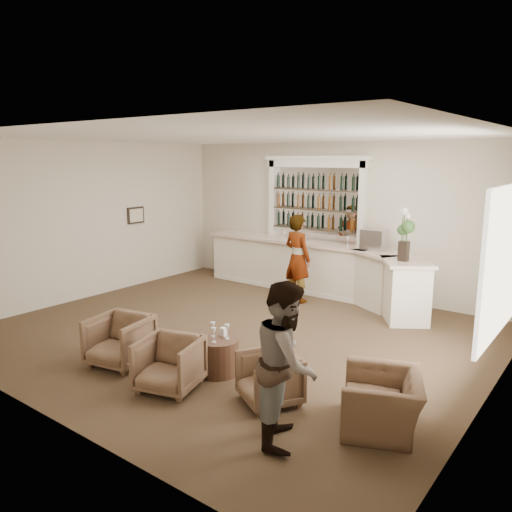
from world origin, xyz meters
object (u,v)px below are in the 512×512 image
at_px(armchair_left, 120,341).
at_px(guest, 287,362).
at_px(armchair_far, 382,402).
at_px(cocktail_table, 218,356).
at_px(espresso_machine, 374,239).
at_px(bar_counter, 317,269).
at_px(armchair_right, 269,378).
at_px(armchair_center, 169,364).
at_px(flower_vase, 405,231).
at_px(sommelier, 297,258).

bearing_deg(armchair_left, guest, -14.58).
bearing_deg(armchair_far, guest, -65.05).
bearing_deg(cocktail_table, espresso_machine, 86.04).
relative_size(bar_counter, guest, 3.28).
bearing_deg(guest, armchair_right, 20.64).
bearing_deg(bar_counter, armchair_right, -66.36).
bearing_deg(espresso_machine, guest, -76.70).
bearing_deg(armchair_center, armchair_far, -0.07).
height_order(armchair_center, armchair_right, armchair_center).
bearing_deg(flower_vase, armchair_right, -91.76).
bearing_deg(sommelier, bar_counter, -82.23).
bearing_deg(armchair_left, bar_counter, 74.67).
distance_m(sommelier, espresso_machine, 1.60).
xyz_separation_m(cocktail_table, flower_vase, (1.19, 3.70, 1.42)).
relative_size(sommelier, guest, 1.05).
xyz_separation_m(guest, armchair_far, (0.73, 0.82, -0.56)).
bearing_deg(armchair_left, armchair_far, -1.46).
bearing_deg(armchair_center, bar_counter, 82.33).
xyz_separation_m(bar_counter, sommelier, (-0.07, -0.71, 0.34)).
relative_size(sommelier, flower_vase, 1.94).
xyz_separation_m(sommelier, guest, (2.71, -4.49, -0.04)).
height_order(bar_counter, armchair_center, bar_counter).
relative_size(espresso_machine, flower_vase, 0.50).
height_order(bar_counter, cocktail_table, bar_counter).
xyz_separation_m(guest, armchair_right, (-0.61, 0.55, -0.56)).
height_order(bar_counter, espresso_machine, espresso_machine).
relative_size(cocktail_table, guest, 0.34).
xyz_separation_m(armchair_left, armchair_center, (1.16, -0.12, -0.02)).
distance_m(sommelier, armchair_left, 4.36).
relative_size(bar_counter, armchair_left, 7.14).
xyz_separation_m(bar_counter, cocktail_table, (0.97, -4.38, -0.32)).
relative_size(guest, armchair_right, 2.52).
bearing_deg(armchair_far, armchair_center, -96.95).
bearing_deg(sommelier, espresso_machine, -137.61).
xyz_separation_m(armchair_center, espresso_machine, (0.48, 5.19, 1.00)).
bearing_deg(sommelier, armchair_center, 113.99).
bearing_deg(espresso_machine, armchair_center, -96.62).
distance_m(cocktail_table, armchair_center, 0.78).
distance_m(armchair_right, flower_vase, 4.20).
distance_m(cocktail_table, sommelier, 3.88).
bearing_deg(cocktail_table, flower_vase, 72.20).
distance_m(bar_counter, espresso_machine, 1.49).
bearing_deg(cocktail_table, armchair_right, -14.22).
bearing_deg(armchair_center, sommelier, 84.52).
height_order(sommelier, flower_vase, flower_vase).
height_order(bar_counter, guest, guest).
height_order(armchair_right, flower_vase, flower_vase).
distance_m(bar_counter, guest, 5.84).
height_order(sommelier, armchair_far, sommelier).
bearing_deg(guest, sommelier, 3.76).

